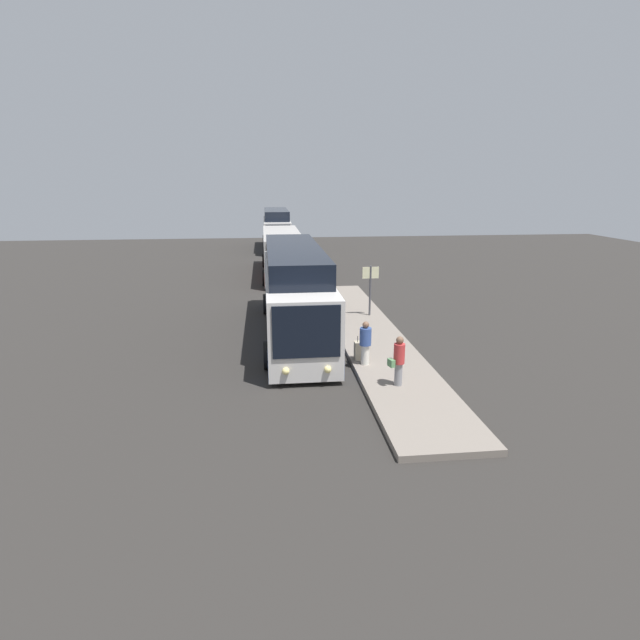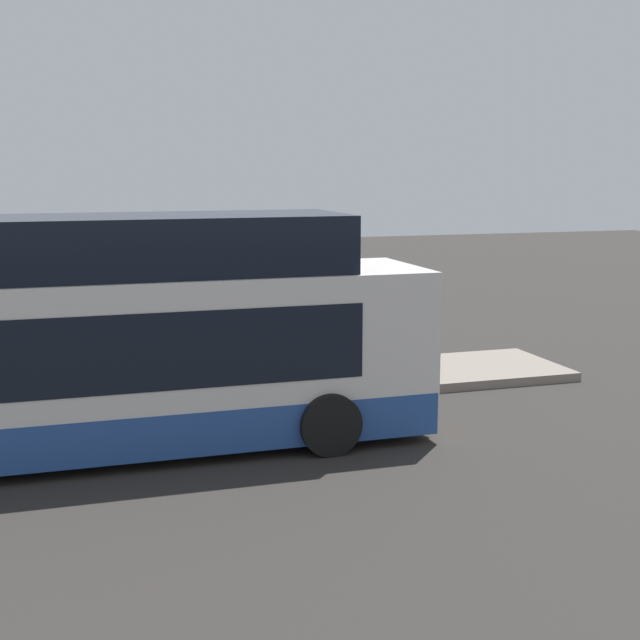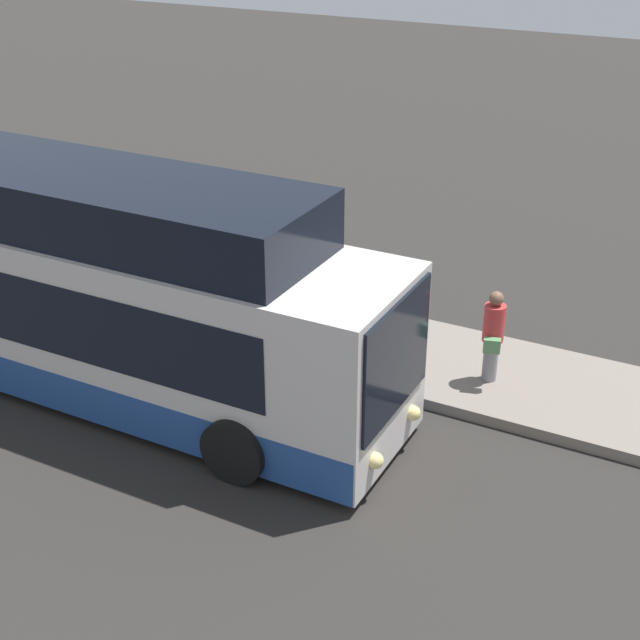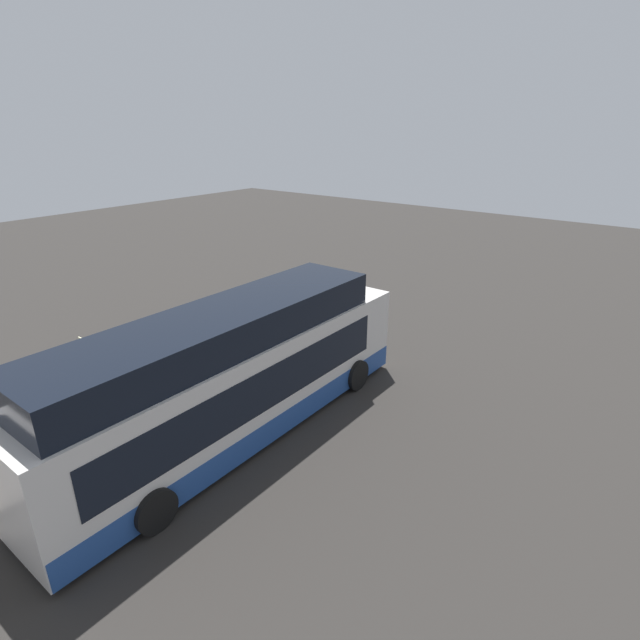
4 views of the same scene
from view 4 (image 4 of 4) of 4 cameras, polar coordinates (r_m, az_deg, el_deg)
ground at (r=15.40m, az=-7.40°, el=-10.95°), size 80.00×80.00×0.00m
platform at (r=17.33m, az=-14.49°, el=-7.17°), size 20.00×2.75×0.19m
bus_lead at (r=13.91m, az=-9.74°, el=-6.78°), size 12.14×2.78×3.82m
passenger_boarding at (r=18.58m, az=-3.87°, el=-1.24°), size 0.54×0.54×1.59m
passenger_waiting at (r=20.38m, az=-1.58°, el=1.05°), size 0.45×0.59×1.64m
suitcase at (r=18.33m, az=-4.48°, el=-3.34°), size 0.35×0.22×0.91m
sign_post at (r=15.74m, az=-24.74°, el=-4.75°), size 0.10×0.80×2.43m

